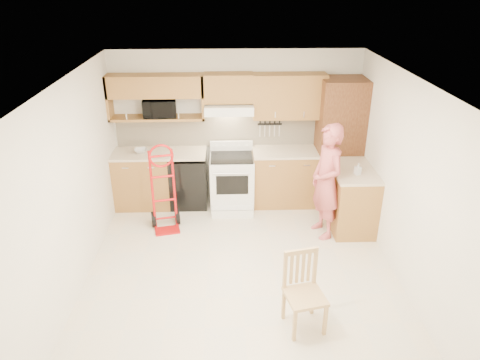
{
  "coord_description": "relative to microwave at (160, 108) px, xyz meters",
  "views": [
    {
      "loc": [
        -0.19,
        -4.8,
        3.59
      ],
      "look_at": [
        0.0,
        0.5,
        1.1
      ],
      "focal_mm": 33.54,
      "sensor_mm": 36.0,
      "label": 1
    }
  ],
  "objects": [
    {
      "name": "floor",
      "position": [
        1.21,
        -2.08,
        -1.64
      ],
      "size": [
        4.0,
        4.5,
        0.02
      ],
      "primitive_type": "cube",
      "color": "beige",
      "rests_on": "ground"
    },
    {
      "name": "ceiling",
      "position": [
        1.21,
        -2.08,
        0.88
      ],
      "size": [
        4.0,
        4.5,
        0.02
      ],
      "primitive_type": "cube",
      "color": "white",
      "rests_on": "ground"
    },
    {
      "name": "wall_back",
      "position": [
        1.21,
        0.17,
        -0.38
      ],
      "size": [
        4.0,
        0.02,
        2.5
      ],
      "primitive_type": "cube",
      "color": "white",
      "rests_on": "ground"
    },
    {
      "name": "wall_front",
      "position": [
        1.21,
        -4.34,
        -0.38
      ],
      "size": [
        4.0,
        0.02,
        2.5
      ],
      "primitive_type": "cube",
      "color": "white",
      "rests_on": "ground"
    },
    {
      "name": "wall_left",
      "position": [
        -0.8,
        -2.08,
        -0.38
      ],
      "size": [
        0.02,
        4.5,
        2.5
      ],
      "primitive_type": "cube",
      "color": "white",
      "rests_on": "ground"
    },
    {
      "name": "wall_right",
      "position": [
        3.22,
        -2.08,
        -0.38
      ],
      "size": [
        0.02,
        4.5,
        2.5
      ],
      "primitive_type": "cube",
      "color": "white",
      "rests_on": "ground"
    },
    {
      "name": "backsplash",
      "position": [
        1.21,
        0.15,
        -0.43
      ],
      "size": [
        3.92,
        0.03,
        0.55
      ],
      "primitive_type": "cube",
      "color": "beige",
      "rests_on": "wall_back"
    },
    {
      "name": "lower_cab_left",
      "position": [
        -0.34,
        -0.14,
        -1.18
      ],
      "size": [
        0.9,
        0.6,
        0.9
      ],
      "primitive_type": "cube",
      "color": "brown",
      "rests_on": "ground"
    },
    {
      "name": "dishwasher",
      "position": [
        0.41,
        -0.14,
        -1.21
      ],
      "size": [
        0.6,
        0.6,
        0.85
      ],
      "primitive_type": "cube",
      "color": "black",
      "rests_on": "ground"
    },
    {
      "name": "lower_cab_right",
      "position": [
        2.04,
        -0.14,
        -1.18
      ],
      "size": [
        1.14,
        0.6,
        0.9
      ],
      "primitive_type": "cube",
      "color": "brown",
      "rests_on": "ground"
    },
    {
      "name": "countertop_left",
      "position": [
        -0.04,
        -0.13,
        -0.71
      ],
      "size": [
        1.5,
        0.63,
        0.04
      ],
      "primitive_type": "cube",
      "color": "#C3B299",
      "rests_on": "lower_cab_left"
    },
    {
      "name": "countertop_right",
      "position": [
        2.04,
        -0.13,
        -0.71
      ],
      "size": [
        1.14,
        0.63,
        0.04
      ],
      "primitive_type": "cube",
      "color": "#C3B299",
      "rests_on": "lower_cab_right"
    },
    {
      "name": "cab_return_right",
      "position": [
        2.91,
        -0.94,
        -1.18
      ],
      "size": [
        0.6,
        1.0,
        0.9
      ],
      "primitive_type": "cube",
      "color": "brown",
      "rests_on": "ground"
    },
    {
      "name": "countertop_return",
      "position": [
        2.91,
        -0.94,
        -0.71
      ],
      "size": [
        0.63,
        1.0,
        0.04
      ],
      "primitive_type": "cube",
      "color": "#C3B299",
      "rests_on": "cab_return_right"
    },
    {
      "name": "pantry_tall",
      "position": [
        2.86,
        -0.14,
        -0.58
      ],
      "size": [
        0.7,
        0.6,
        2.1
      ],
      "primitive_type": "cube",
      "color": "brown",
      "rests_on": "ground"
    },
    {
      "name": "upper_cab_left",
      "position": [
        -0.04,
        0.0,
        0.35
      ],
      "size": [
        1.5,
        0.33,
        0.34
      ],
      "primitive_type": "cube",
      "color": "brown",
      "rests_on": "wall_back"
    },
    {
      "name": "upper_shelf_mw",
      "position": [
        -0.04,
        0.0,
        -0.16
      ],
      "size": [
        1.5,
        0.33,
        0.04
      ],
      "primitive_type": "cube",
      "color": "brown",
      "rests_on": "wall_back"
    },
    {
      "name": "upper_cab_center",
      "position": [
        1.09,
        0.0,
        0.31
      ],
      "size": [
        0.76,
        0.33,
        0.44
      ],
      "primitive_type": "cube",
      "color": "brown",
      "rests_on": "wall_back"
    },
    {
      "name": "upper_cab_right",
      "position": [
        2.04,
        0.0,
        0.17
      ],
      "size": [
        1.14,
        0.33,
        0.7
      ],
      "primitive_type": "cube",
      "color": "brown",
      "rests_on": "wall_back"
    },
    {
      "name": "range_hood",
      "position": [
        1.09,
        -0.06,
        -0.0
      ],
      "size": [
        0.76,
        0.46,
        0.14
      ],
      "primitive_type": "cube",
      "color": "white",
      "rests_on": "wall_back"
    },
    {
      "name": "knife_strip",
      "position": [
        1.76,
        0.12,
        -0.39
      ],
      "size": [
        0.4,
        0.05,
        0.29
      ],
      "primitive_type": null,
      "color": "black",
      "rests_on": "backsplash"
    },
    {
      "name": "microwave",
      "position": [
        0.0,
        0.0,
        0.0
      ],
      "size": [
        0.54,
        0.39,
        0.28
      ],
      "primitive_type": "imported",
      "rotation": [
        0.0,
        0.0,
        0.08
      ],
      "color": "black",
      "rests_on": "upper_shelf_mw"
    },
    {
      "name": "range",
      "position": [
        1.12,
        -0.27,
        -1.11
      ],
      "size": [
        0.7,
        0.93,
        1.04
      ],
      "primitive_type": null,
      "color": "white",
      "rests_on": "ground"
    },
    {
      "name": "person",
      "position": [
        2.46,
        -1.17,
        -0.78
      ],
      "size": [
        0.56,
        0.71,
        1.71
      ],
      "primitive_type": "imported",
      "rotation": [
        0.0,
        0.0,
        -1.3
      ],
      "color": "#BF5558",
      "rests_on": "ground"
    },
    {
      "name": "hand_truck",
      "position": [
        0.11,
        -0.94,
        -1.02
      ],
      "size": [
        0.57,
        0.54,
        1.23
      ],
      "primitive_type": null,
      "rotation": [
        0.0,
        0.0,
        0.21
      ],
      "color": "red",
      "rests_on": "ground"
    },
    {
      "name": "dining_chair",
      "position": [
        1.86,
        -3.09,
        -1.18
      ],
      "size": [
        0.49,
        0.51,
        0.9
      ],
      "primitive_type": null,
      "rotation": [
        0.0,
        0.0,
        0.21
      ],
      "color": "tan",
      "rests_on": "ground"
    },
    {
      "name": "soap_bottle",
      "position": [
        2.91,
        -1.11,
        -0.61
      ],
      "size": [
        0.1,
        0.1,
        0.17
      ],
      "primitive_type": "imported",
      "rotation": [
        0.0,
        0.0,
        0.34
      ],
      "color": "white",
      "rests_on": "countertop_return"
    },
    {
      "name": "bowl",
      "position": [
        -0.33,
        -0.14,
        -0.67
      ],
      "size": [
        0.23,
        0.23,
        0.05
      ],
      "primitive_type": "imported",
      "rotation": [
        0.0,
        0.0,
        0.1
      ],
      "color": "white",
      "rests_on": "countertop_left"
    }
  ]
}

